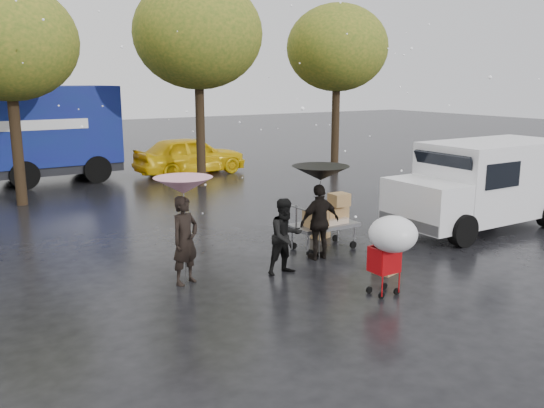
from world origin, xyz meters
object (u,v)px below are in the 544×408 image
yellow_taxi (190,155)px  vendor_cart (327,217)px  person_black (320,222)px  white_van (483,183)px  person_pink (185,240)px  shopping_cart (392,238)px  blue_truck (6,136)px

yellow_taxi → vendor_cart: bearing=169.0°
person_black → white_van: bearing=-178.3°
person_pink → shopping_cart: person_pink is taller
vendor_cart → white_van: white_van is taller
person_black → white_van: white_van is taller
white_van → person_pink: bearing=178.9°
shopping_cart → blue_truck: 15.84m
white_van → blue_truck: size_ratio=0.59×
white_van → yellow_taxi: (-2.86, 11.80, -0.40)m
shopping_cart → person_pink: bearing=137.5°
person_pink → blue_truck: 12.87m
blue_truck → yellow_taxi: (6.56, -1.13, -1.00)m
vendor_cart → white_van: 4.59m
person_pink → white_van: (8.14, -0.15, 0.33)m
shopping_cart → blue_truck: size_ratio=0.18×
person_black → shopping_cart: person_black is taller
person_black → vendor_cart: (0.59, 0.52, -0.08)m
vendor_cart → blue_truck: size_ratio=0.18×
person_black → blue_truck: 13.61m
blue_truck → white_van: bearing=-53.9°
person_pink → yellow_taxi: 12.79m
vendor_cart → shopping_cart: 3.09m
person_pink → vendor_cart: size_ratio=1.10×
blue_truck → person_pink: bearing=-84.3°
shopping_cart → blue_truck: (-4.03, 15.30, 0.69)m
person_pink → blue_truck: bearing=74.6°
shopping_cart → person_black: bearing=83.8°
blue_truck → yellow_taxi: bearing=-9.8°
vendor_cart → shopping_cart: size_ratio=1.04×
person_pink → blue_truck: size_ratio=0.20×
vendor_cart → blue_truck: 13.32m
yellow_taxi → blue_truck: bearing=77.8°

